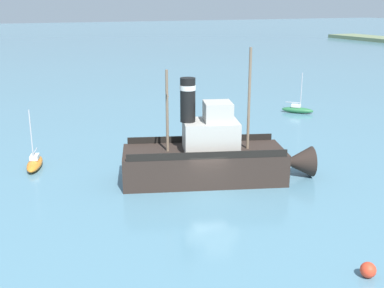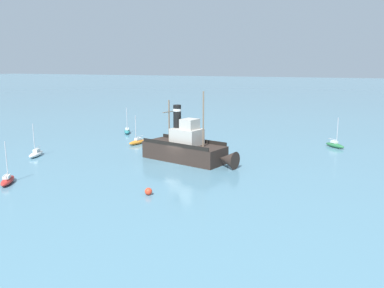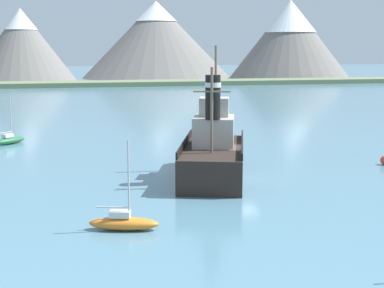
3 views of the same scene
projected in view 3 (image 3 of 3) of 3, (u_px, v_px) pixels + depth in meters
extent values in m
plane|color=teal|center=(241.00, 179.00, 44.18)|extent=(600.00, 600.00, 0.00)
cone|color=slate|center=(21.00, 45.00, 172.74)|extent=(31.83, 31.83, 21.34)
cone|color=white|center=(20.00, 19.00, 171.52)|extent=(9.77, 9.77, 6.24)
cone|color=slate|center=(156.00, 40.00, 197.86)|extent=(49.98, 49.98, 25.43)
cone|color=white|center=(156.00, 11.00, 196.35)|extent=(13.97, 13.97, 6.77)
cone|color=slate|center=(290.00, 40.00, 191.47)|extent=(39.47, 39.47, 25.27)
cone|color=white|center=(290.00, 16.00, 190.27)|extent=(17.17, 17.17, 10.47)
cube|color=#6B7A56|center=(106.00, 84.00, 154.61)|extent=(240.00, 12.00, 1.20)
cube|color=#2D231E|center=(213.00, 162.00, 44.22)|extent=(7.91, 12.77, 2.40)
cone|color=#2D231E|center=(217.00, 147.00, 51.30)|extent=(2.98, 3.01, 2.35)
cube|color=#B2ADA3|center=(214.00, 131.00, 44.34)|extent=(4.10, 4.73, 2.20)
cube|color=#B2ADA3|center=(214.00, 107.00, 44.54)|extent=(2.71, 2.59, 1.40)
cylinder|color=black|center=(213.00, 97.00, 42.24)|extent=(1.10, 1.10, 3.20)
cylinder|color=silver|center=(213.00, 85.00, 42.09)|extent=(1.16, 1.16, 0.35)
cylinder|color=#75604C|center=(216.00, 93.00, 46.67)|extent=(0.20, 0.20, 7.50)
cylinder|color=#75604C|center=(212.00, 111.00, 40.89)|extent=(0.20, 0.20, 6.00)
cylinder|color=#75604C|center=(212.00, 92.00, 40.68)|extent=(2.51, 0.92, 0.12)
cube|color=black|center=(185.00, 143.00, 44.17)|extent=(3.66, 10.87, 0.50)
cube|color=black|center=(242.00, 144.00, 43.80)|extent=(3.66, 10.87, 0.50)
ellipsoid|color=orange|center=(124.00, 224.00, 31.61)|extent=(3.96, 2.12, 0.70)
cube|color=silver|center=(120.00, 214.00, 31.53)|extent=(1.24, 0.92, 0.36)
cylinder|color=#B7B7BC|center=(129.00, 179.00, 31.20)|extent=(0.10, 0.10, 4.20)
cylinder|color=#B7B7BC|center=(112.00, 207.00, 31.50)|extent=(1.75, 0.58, 0.08)
ellipsoid|color=#286B3D|center=(10.00, 141.00, 60.20)|extent=(3.49, 3.44, 0.70)
cube|color=silver|center=(8.00, 136.00, 59.95)|extent=(1.23, 1.23, 0.36)
cylinder|color=#B7B7BC|center=(11.00, 117.00, 60.06)|extent=(0.10, 0.10, 4.20)
cylinder|color=#B7B7BC|center=(4.00, 133.00, 59.56)|extent=(1.34, 1.32, 0.08)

